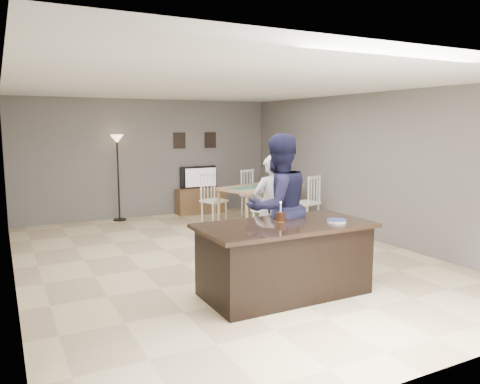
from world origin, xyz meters
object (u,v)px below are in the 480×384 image
birthday_cake (281,216)px  floor_lamp (117,154)px  woman (271,208)px  plate_stack (337,221)px  man (278,207)px  tv_console (201,201)px  kitchen_island (284,259)px  dining_table (259,193)px  television (200,177)px

birthday_cake → floor_lamp: bearing=98.4°
woman → plate_stack: woman is taller
man → birthday_cake: bearing=56.2°
man → birthday_cake: 0.45m
man → birthday_cake: size_ratio=7.87×
tv_console → man: man is taller
plate_stack → floor_lamp: size_ratio=0.13×
man → kitchen_island: bearing=59.9°
tv_console → woman: size_ratio=0.72×
birthday_cake → dining_table: 3.99m
plate_stack → dining_table: dining_table is taller
woman → floor_lamp: bearing=-73.2°
tv_console → plate_stack: size_ratio=4.85×
television → plate_stack: bearing=84.3°
tv_console → birthday_cake: (-1.16, -5.41, 0.66)m
television → dining_table: size_ratio=0.38×
woman → kitchen_island: bearing=64.3°
tv_console → dining_table: bearing=-72.5°
floor_lamp → dining_table: bearing=-36.1°
birthday_cake → television: bearing=78.0°
television → dining_table: 2.00m
woman → man: bearing=63.9°
television → tv_console: bearing=90.0°
television → floor_lamp: 2.06m
kitchen_island → floor_lamp: (-0.76, 5.59, 1.02)m
birthday_cake → floor_lamp: 5.52m
man → floor_lamp: bearing=-85.0°
television → plate_stack: 5.91m
plate_stack → dining_table: (1.17, 3.98, -0.23)m
man → plate_stack: (0.37, -0.79, -0.08)m
television → man: (-0.96, -5.09, 0.13)m
plate_stack → man: bearing=114.8°
kitchen_island → plate_stack: size_ratio=8.69×
television → man: size_ratio=0.46×
man → floor_lamp: 5.16m
man → floor_lamp: man is taller
television → woman: (-0.58, -4.29, -0.04)m
kitchen_island → floor_lamp: floor_lamp is taller
kitchen_island → floor_lamp: 5.73m
kitchen_island → man: man is taller
woman → birthday_cake: bearing=63.0°
woman → man: man is taller
man → dining_table: bearing=-122.0°
kitchen_island → television: size_ratio=2.35×
woman → floor_lamp: 4.51m
dining_table → floor_lamp: bearing=126.9°
birthday_cake → man: bearing=62.4°
plate_stack → tv_console: bearing=84.2°
kitchen_island → birthday_cake: 0.53m
tv_console → television: bearing=90.0°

